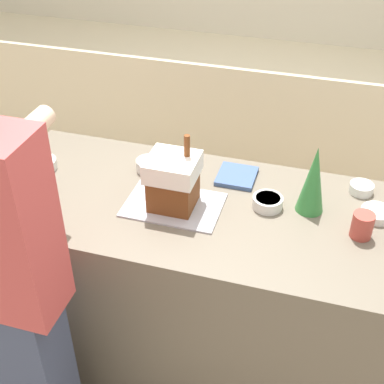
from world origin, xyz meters
TOP-DOWN VIEW (x-y plane):
  - ground_plane at (0.00, 0.00)m, footprint 12.00×12.00m
  - back_cabinet_block at (0.00, 1.70)m, footprint 6.00×0.60m
  - kitchen_island at (0.00, 0.00)m, footprint 1.88×0.79m
  - baking_tray at (-0.14, -0.03)m, footprint 0.39×0.27m
  - gingerbread_house at (-0.14, -0.03)m, footprint 0.20×0.19m
  - decorative_tree at (0.40, 0.10)m, footprint 0.11×0.11m
  - candy_bowl_beside_tree at (0.60, 0.29)m, footprint 0.10×0.10m
  - candy_bowl_near_tray_left at (-0.33, 0.19)m, footprint 0.11×0.11m
  - candy_bowl_front_corner at (0.23, 0.07)m, footprint 0.12×0.12m
  - candy_bowl_center_rear at (-0.80, 0.06)m, footprint 0.13×0.13m
  - candy_bowl_near_tray_right at (0.67, 0.12)m, footprint 0.13×0.13m
  - cookbook at (0.07, 0.24)m, footprint 0.17×0.18m
  - mug at (0.61, -0.01)m, footprint 0.08×0.08m
  - person at (-0.56, -0.65)m, footprint 0.46×0.57m

SIDE VIEW (x-z plane):
  - ground_plane at x=0.00m, z-range 0.00..0.00m
  - kitchen_island at x=0.00m, z-range 0.00..0.89m
  - back_cabinet_block at x=0.00m, z-range 0.00..0.91m
  - baking_tray at x=-0.14m, z-range 0.89..0.90m
  - person at x=-0.56m, z-range 0.03..1.77m
  - cookbook at x=0.07m, z-range 0.89..0.91m
  - candy_bowl_near_tray_right at x=0.67m, z-range 0.89..0.93m
  - candy_bowl_beside_tree at x=0.60m, z-range 0.89..0.94m
  - candy_bowl_center_rear at x=-0.80m, z-range 0.89..0.94m
  - candy_bowl_front_corner at x=0.23m, z-range 0.90..0.94m
  - candy_bowl_near_tray_left at x=-0.33m, z-range 0.90..0.95m
  - mug at x=0.61m, z-range 0.89..1.00m
  - gingerbread_house at x=-0.14m, z-range 0.86..1.18m
  - decorative_tree at x=0.40m, z-range 0.89..1.19m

